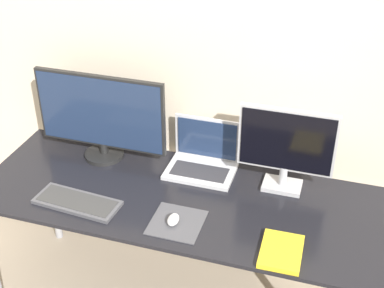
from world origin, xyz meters
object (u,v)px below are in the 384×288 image
(laptop, at_px, (203,158))
(book, at_px, (281,251))
(monitor_left, at_px, (101,116))
(mouse, at_px, (173,220))
(monitor_right, at_px, (286,146))
(keyboard, at_px, (77,202))

(laptop, relative_size, book, 1.49)
(monitor_left, relative_size, book, 3.01)
(laptop, xyz_separation_m, mouse, (-0.00, -0.44, -0.03))
(monitor_right, bearing_deg, keyboard, -154.97)
(keyboard, distance_m, book, 0.90)
(monitor_left, xyz_separation_m, keyboard, (0.05, -0.39, -0.22))
(monitor_left, relative_size, mouse, 8.60)
(monitor_left, height_order, book, monitor_left)
(monitor_left, height_order, laptop, monitor_left)
(monitor_left, height_order, monitor_right, monitor_left)
(laptop, distance_m, mouse, 0.44)
(monitor_right, xyz_separation_m, book, (0.07, -0.43, -0.21))
(mouse, bearing_deg, keyboard, 179.37)
(monitor_left, distance_m, monitor_right, 0.89)
(monitor_right, bearing_deg, monitor_left, -180.00)
(laptop, xyz_separation_m, keyboard, (-0.45, -0.43, -0.05))
(monitor_right, bearing_deg, book, -81.32)
(book, bearing_deg, monitor_left, 155.45)
(laptop, bearing_deg, mouse, -90.17)
(monitor_right, height_order, mouse, monitor_right)
(monitor_left, distance_m, keyboard, 0.45)
(keyboard, height_order, mouse, mouse)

